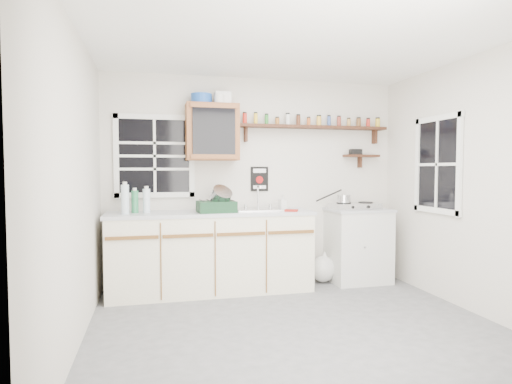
% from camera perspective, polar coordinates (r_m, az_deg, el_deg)
% --- Properties ---
extents(room, '(3.64, 3.24, 2.54)m').
position_cam_1_polar(room, '(3.71, 5.65, 0.77)').
color(room, '#525355').
rests_on(room, ground).
extents(main_cabinet, '(2.31, 0.63, 0.92)m').
position_cam_1_polar(main_cabinet, '(4.93, -5.96, -7.91)').
color(main_cabinet, beige).
rests_on(main_cabinet, floor).
extents(right_cabinet, '(0.73, 0.57, 0.91)m').
position_cam_1_polar(right_cabinet, '(5.50, 13.44, -6.89)').
color(right_cabinet, silver).
rests_on(right_cabinet, floor).
extents(sink, '(0.52, 0.44, 0.29)m').
position_cam_1_polar(sink, '(4.97, 0.15, -2.34)').
color(sink, silver).
rests_on(sink, main_cabinet).
extents(upper_cabinet, '(0.60, 0.32, 0.65)m').
position_cam_1_polar(upper_cabinet, '(5.01, -5.87, 7.92)').
color(upper_cabinet, brown).
rests_on(upper_cabinet, wall_back).
extents(upper_cabinet_clutter, '(0.46, 0.24, 0.14)m').
position_cam_1_polar(upper_cabinet_clutter, '(5.06, -6.07, 12.27)').
color(upper_cabinet_clutter, '#17459A').
rests_on(upper_cabinet_clutter, upper_cabinet).
extents(spice_shelf, '(1.91, 0.18, 0.35)m').
position_cam_1_polar(spice_shelf, '(5.41, 7.70, 8.71)').
color(spice_shelf, black).
rests_on(spice_shelf, wall_back).
extents(secondary_shelf, '(0.45, 0.16, 0.24)m').
position_cam_1_polar(secondary_shelf, '(5.65, 13.63, 4.77)').
color(secondary_shelf, black).
rests_on(secondary_shelf, wall_back).
extents(warning_sign, '(0.22, 0.02, 0.30)m').
position_cam_1_polar(warning_sign, '(5.25, 0.46, 1.76)').
color(warning_sign, black).
rests_on(warning_sign, wall_back).
extents(window_back, '(0.93, 0.03, 0.98)m').
position_cam_1_polar(window_back, '(5.09, -13.36, 4.68)').
color(window_back, black).
rests_on(window_back, wall_back).
extents(window_right, '(0.03, 0.78, 1.08)m').
position_cam_1_polar(window_right, '(5.05, 23.04, 3.40)').
color(window_right, black).
rests_on(window_right, wall_back).
extents(water_bottles, '(0.30, 0.17, 0.34)m').
position_cam_1_polar(water_bottles, '(4.81, -15.87, -1.04)').
color(water_bottles, silver).
rests_on(water_bottles, main_cabinet).
extents(dish_rack, '(0.43, 0.33, 0.31)m').
position_cam_1_polar(dish_rack, '(4.78, -5.12, -1.50)').
color(dish_rack, '#10321B').
rests_on(dish_rack, main_cabinet).
extents(soap_bottle, '(0.10, 0.10, 0.17)m').
position_cam_1_polar(soap_bottle, '(5.11, 3.54, -1.35)').
color(soap_bottle, silver).
rests_on(soap_bottle, main_cabinet).
extents(rag, '(0.18, 0.17, 0.02)m').
position_cam_1_polar(rag, '(4.87, 4.72, -2.47)').
color(rag, maroon).
rests_on(rag, main_cabinet).
extents(hotplate, '(0.60, 0.34, 0.08)m').
position_cam_1_polar(hotplate, '(5.40, 13.02, -1.81)').
color(hotplate, silver).
rests_on(hotplate, right_cabinet).
extents(saucepan, '(0.37, 0.27, 0.17)m').
position_cam_1_polar(saucepan, '(5.33, 11.55, -0.91)').
color(saucepan, silver).
rests_on(saucepan, hotplate).
extents(trash_bag, '(0.36, 0.33, 0.41)m').
position_cam_1_polar(trash_bag, '(5.40, 8.92, -10.07)').
color(trash_bag, silver).
rests_on(trash_bag, floor).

